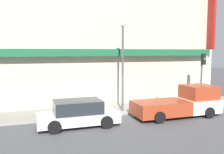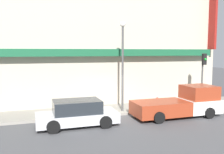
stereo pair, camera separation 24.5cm
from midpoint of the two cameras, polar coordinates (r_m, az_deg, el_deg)
The scene contains 8 objects.
ground_plane at distance 15.73m, azimuth 0.17°, elevation -9.01°, with size 80.00×80.00×0.00m, color #4C4C4F.
sidewalk at distance 17.00m, azimuth -1.31°, elevation -7.61°, with size 36.00×2.78×0.15m.
building at distance 19.30m, azimuth -3.77°, elevation 6.52°, with size 19.80×3.80×10.31m.
pickup_truck at distance 16.23m, azimuth 16.03°, elevation -5.82°, with size 5.51×2.19×1.88m.
parked_car at distance 13.76m, azimuth -7.48°, elevation -8.26°, with size 4.34×2.04×1.42m.
fire_hydrant at distance 17.59m, azimuth 10.70°, elevation -5.77°, with size 0.22×0.22×0.74m.
street_lamp at distance 16.12m, azimuth 2.88°, elevation 4.85°, with size 0.36×0.36×5.80m.
traffic_light at distance 19.11m, azimuth 20.46°, elevation 1.54°, with size 0.28×0.42×3.74m.
Camera 2 is at (-4.66, -14.47, 4.03)m, focal length 40.00 mm.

